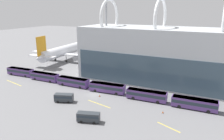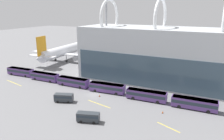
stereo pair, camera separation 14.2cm
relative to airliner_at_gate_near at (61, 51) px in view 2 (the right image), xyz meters
The scene contains 17 objects.
ground_plane 51.00m from the airliner_at_gate_near, 39.28° to the right, with size 440.00×440.00×0.00m, color slate.
airliner_at_gate_near is the anchor object (origin of this frame).
airliner_at_gate_far 48.24m from the airliner_at_gate_near, ahead, with size 43.84×42.71×15.51m.
shuttle_bus_0 28.22m from the airliner_at_gate_near, 86.84° to the right, with size 12.12×3.54×3.03m.
shuttle_bus_1 32.42m from the airliner_at_gate_near, 62.18° to the right, with size 12.05×3.17×3.03m.
shuttle_bus_2 40.63m from the airliner_at_gate_near, 45.14° to the right, with size 12.03×3.09×3.03m.
shuttle_bus_3 50.97m from the airliner_at_gate_near, 34.19° to the right, with size 12.17×3.85×3.03m.
shuttle_bus_4 62.73m from the airliner_at_gate_near, 27.47° to the right, with size 12.11×3.47×3.03m.
shuttle_bus_5 74.89m from the airliner_at_gate_near, 22.56° to the right, with size 12.07×3.28×3.03m.
service_van_foreground 53.46m from the airliner_at_gate_near, 50.07° to the right, with size 5.81×3.93×2.43m.
service_van_crossing 67.13m from the airliner_at_gate_near, 45.33° to the right, with size 5.83×3.54×2.37m.
floodlight_mast 35.77m from the airliner_at_gate_near, 17.33° to the right, with size 2.44×2.44×30.86m.
lane_stripe_0 36.86m from the airliner_at_gate_near, 79.19° to the right, with size 10.58×0.25×0.01m, color yellow.
lane_stripe_1 77.36m from the airliner_at_gate_near, 32.49° to the right, with size 6.26×0.25×0.01m, color yellow.
lane_stripe_2 58.31m from the airliner_at_gate_near, 40.39° to the right, with size 8.66×0.25×0.01m, color yellow.
traffic_cone_0 53.20m from the airliner_at_gate_near, 38.17° to the right, with size 0.49×0.49×0.72m.
traffic_cone_1 71.49m from the airliner_at_gate_near, 29.38° to the right, with size 0.47×0.47×0.67m.
Camera 2 is at (34.58, -55.49, 26.55)m, focal length 35.00 mm.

